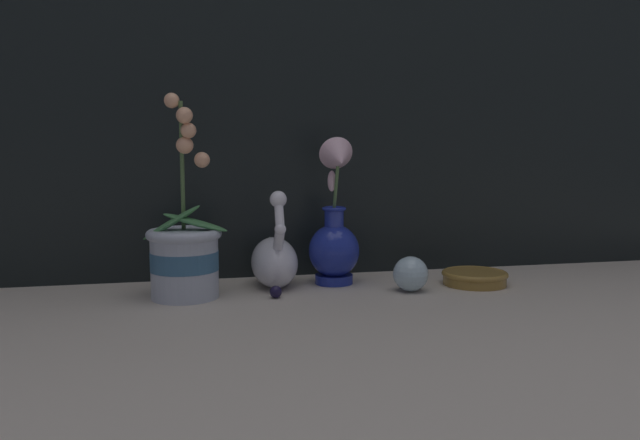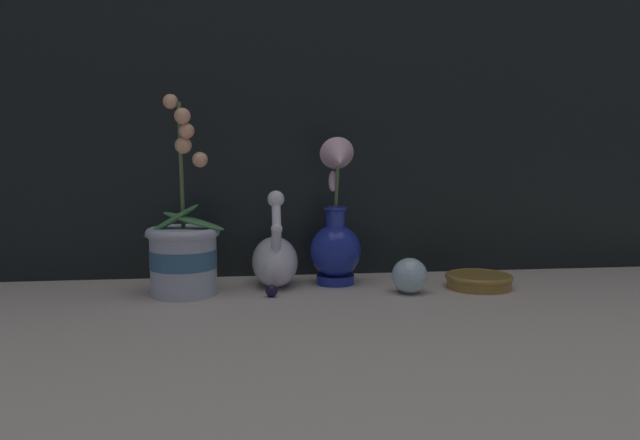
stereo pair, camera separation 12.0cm
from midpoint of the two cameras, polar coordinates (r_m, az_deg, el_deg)
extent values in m
plane|color=#BCB2A3|center=(1.20, 5.06, -7.47)|extent=(2.80, 2.80, 0.00)
cube|color=black|center=(1.47, 2.95, 18.72)|extent=(2.80, 0.03, 1.20)
cylinder|color=#B2BCCC|center=(1.25, -9.72, -3.80)|extent=(0.13, 0.13, 0.13)
cylinder|color=#386689|center=(1.25, -9.73, -3.50)|extent=(0.13, 0.13, 0.04)
torus|color=#B2BCCC|center=(1.25, -9.77, -1.15)|extent=(0.15, 0.15, 0.02)
cylinder|color=#4C6B3D|center=(1.24, -9.89, 4.89)|extent=(0.01, 0.04, 0.25)
ellipsoid|color=#427F47|center=(1.24, -8.79, -0.12)|extent=(0.13, 0.07, 0.04)
ellipsoid|color=#427F47|center=(1.25, -10.83, -0.10)|extent=(0.12, 0.05, 0.07)
sphere|color=#E5A87F|center=(1.23, -10.79, 10.60)|extent=(0.03, 0.03, 0.03)
sphere|color=#E5A87F|center=(1.22, -9.72, 9.36)|extent=(0.03, 0.03, 0.03)
sphere|color=#E5A87F|center=(1.22, -9.36, 8.05)|extent=(0.03, 0.03, 0.03)
sphere|color=#E5A87F|center=(1.23, -9.68, 6.75)|extent=(0.03, 0.03, 0.03)
sphere|color=#E5A87F|center=(1.22, -8.18, 5.48)|extent=(0.03, 0.03, 0.03)
ellipsoid|color=white|center=(1.32, -1.55, -3.85)|extent=(0.10, 0.16, 0.10)
cone|color=white|center=(1.37, -1.79, -2.75)|extent=(0.05, 0.07, 0.08)
cylinder|color=white|center=(1.24, -1.28, -1.90)|extent=(0.02, 0.06, 0.07)
sphere|color=white|center=(1.22, -1.18, -0.82)|extent=(0.02, 0.02, 0.02)
cylinder|color=white|center=(1.23, -1.24, 0.56)|extent=(0.02, 0.04, 0.06)
sphere|color=white|center=(1.24, -1.30, 1.92)|extent=(0.03, 0.03, 0.03)
cylinder|color=navy|center=(1.35, 3.97, -5.44)|extent=(0.08, 0.08, 0.02)
ellipsoid|color=navy|center=(1.34, 3.99, -2.86)|extent=(0.11, 0.11, 0.11)
cylinder|color=navy|center=(1.33, 4.02, 0.17)|extent=(0.04, 0.04, 0.04)
torus|color=navy|center=(1.33, 4.02, 1.02)|extent=(0.05, 0.05, 0.01)
cylinder|color=#567A47|center=(1.31, 4.17, 2.95)|extent=(0.01, 0.04, 0.09)
cone|color=beige|center=(1.28, 4.40, 5.66)|extent=(0.07, 0.08, 0.09)
ellipsoid|color=beige|center=(1.31, 3.82, 3.56)|extent=(0.02, 0.02, 0.04)
sphere|color=silver|center=(1.28, 10.88, -5.04)|extent=(0.07, 0.07, 0.07)
cylinder|color=olive|center=(1.37, 16.78, -5.39)|extent=(0.13, 0.13, 0.03)
torus|color=olive|center=(1.36, 16.79, -5.02)|extent=(0.14, 0.14, 0.01)
sphere|color=#191433|center=(1.23, -1.66, -6.53)|extent=(0.02, 0.02, 0.02)
camera|label=1|loc=(0.06, -87.35, 0.30)|focal=35.00mm
camera|label=2|loc=(0.06, 92.65, -0.30)|focal=35.00mm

